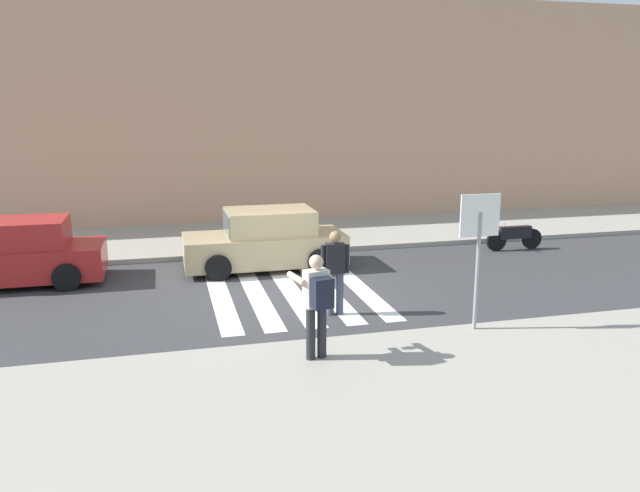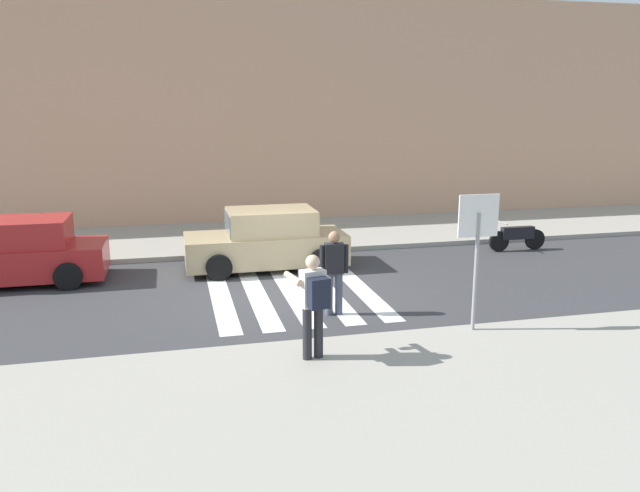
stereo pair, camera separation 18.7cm
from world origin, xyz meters
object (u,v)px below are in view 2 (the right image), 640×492
object	(u,v)px
photographer_with_backpack	(313,298)
parked_car_tan	(267,241)
pedestrian_crossing	(334,268)
parked_car_red	(17,253)
stop_sign	(478,232)
motorcycle	(517,237)

from	to	relation	value
photographer_with_backpack	parked_car_tan	bearing A→B (deg)	87.94
pedestrian_crossing	parked_car_tan	size ratio (longest dim) A/B	0.42
pedestrian_crossing	parked_car_red	size ratio (longest dim) A/B	0.42
photographer_with_backpack	parked_car_tan	distance (m)	6.39
parked_car_red	parked_car_tan	world-z (taller)	same
stop_sign	parked_car_tan	world-z (taller)	stop_sign
photographer_with_backpack	parked_car_red	distance (m)	8.59
parked_car_red	pedestrian_crossing	bearing A→B (deg)	-30.52
pedestrian_crossing	parked_car_red	bearing A→B (deg)	149.48
stop_sign	parked_car_red	distance (m)	10.64
parked_car_tan	photographer_with_backpack	bearing A→B (deg)	-92.06
stop_sign	pedestrian_crossing	world-z (taller)	stop_sign
stop_sign	pedestrian_crossing	distance (m)	2.96
stop_sign	parked_car_red	xyz separation A→B (m)	(-8.88, 5.74, -1.23)
photographer_with_backpack	pedestrian_crossing	distance (m)	2.61
motorcycle	stop_sign	bearing A→B (deg)	-126.57
photographer_with_backpack	motorcycle	size ratio (longest dim) A/B	0.98
photographer_with_backpack	parked_car_tan	size ratio (longest dim) A/B	0.42
photographer_with_backpack	pedestrian_crossing	size ratio (longest dim) A/B	1.00
parked_car_red	parked_car_tan	xyz separation A→B (m)	(5.97, 0.00, 0.00)
stop_sign	parked_car_tan	xyz separation A→B (m)	(-2.90, 5.74, -1.23)
stop_sign	motorcycle	world-z (taller)	stop_sign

